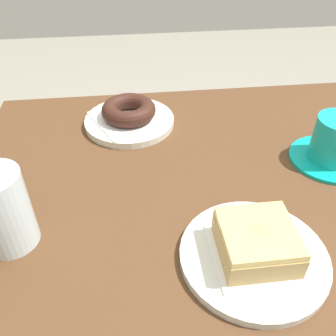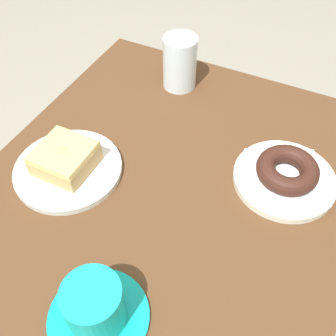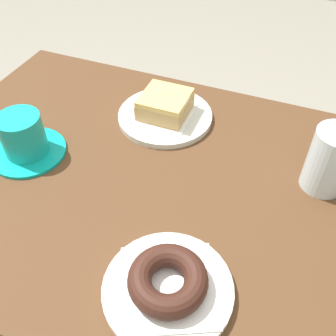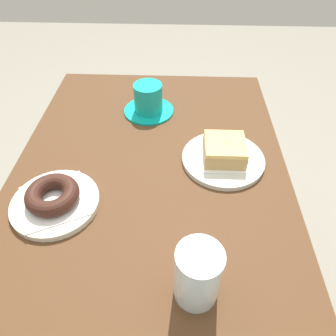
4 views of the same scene
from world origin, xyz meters
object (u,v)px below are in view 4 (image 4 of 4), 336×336
water_glass (198,275)px  coffee_cup (148,100)px  plate_chocolate_ring (56,203)px  donut_chocolate_ring (52,195)px  plate_glazed_square (223,159)px  donut_glazed_square (225,150)px

water_glass → coffee_cup: (-0.56, -0.13, -0.02)m
plate_chocolate_ring → coffee_cup: size_ratio=1.28×
plate_chocolate_ring → donut_chocolate_ring: bearing=0.0°
plate_glazed_square → plate_chocolate_ring: bearing=-67.4°
donut_chocolate_ring → plate_glazed_square: (-0.16, 0.39, -0.03)m
donut_chocolate_ring → coffee_cup: coffee_cup is taller
donut_chocolate_ring → plate_chocolate_ring: bearing=0.0°
plate_chocolate_ring → donut_glazed_square: (-0.16, 0.39, 0.03)m
plate_glazed_square → donut_chocolate_ring: bearing=-67.4°
donut_chocolate_ring → water_glass: 0.36m
plate_chocolate_ring → coffee_cup: (-0.38, 0.18, 0.03)m
plate_glazed_square → donut_glazed_square: bearing=0.0°
water_glass → coffee_cup: 0.58m
plate_glazed_square → donut_glazed_square: 0.03m
plate_chocolate_ring → plate_glazed_square: bearing=112.6°
donut_glazed_square → coffee_cup: coffee_cup is taller
plate_glazed_square → water_glass: water_glass is taller
coffee_cup → water_glass: bearing=13.1°
donut_chocolate_ring → plate_glazed_square: 0.42m
coffee_cup → plate_chocolate_ring: bearing=-25.2°
donut_glazed_square → water_glass: size_ratio=0.81×
plate_chocolate_ring → donut_chocolate_ring: size_ratio=1.67×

